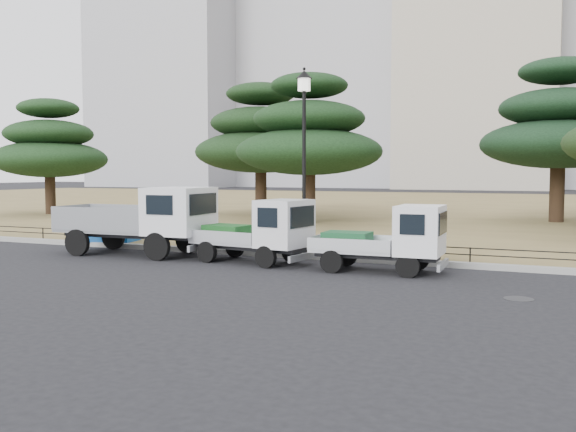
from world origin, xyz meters
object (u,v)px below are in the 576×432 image
at_px(truck_kei_rear, 388,239).
at_px(street_lamp, 304,130).
at_px(tarp_pile, 114,229).
at_px(truck_large, 143,217).
at_px(truck_kei_front, 259,231).

distance_m(truck_kei_rear, street_lamp, 4.60).
height_order(street_lamp, tarp_pile, street_lamp).
bearing_deg(street_lamp, truck_large, -162.28).
bearing_deg(truck_kei_rear, truck_large, 176.43).
bearing_deg(truck_kei_front, truck_kei_rear, 5.75).
height_order(truck_kei_rear, tarp_pile, truck_kei_rear).
bearing_deg(tarp_pile, truck_kei_rear, -11.18).
bearing_deg(street_lamp, tarp_pile, 178.15).
xyz_separation_m(truck_kei_front, tarp_pile, (-6.58, 1.88, -0.33)).
relative_size(truck_kei_rear, tarp_pile, 1.86).
xyz_separation_m(truck_kei_front, truck_kei_rear, (3.73, -0.16, -0.03)).
distance_m(truck_large, street_lamp, 5.61).
distance_m(truck_kei_front, tarp_pile, 6.85).
distance_m(street_lamp, tarp_pile, 7.96).
height_order(truck_large, truck_kei_front, truck_large).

